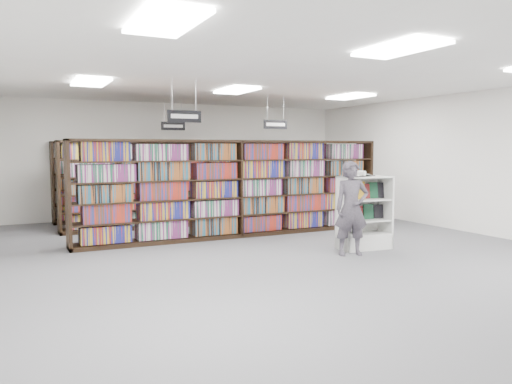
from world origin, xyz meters
name	(u,v)px	position (x,y,z in m)	size (l,w,h in m)	color
floor	(281,253)	(0.00, 0.00, 0.00)	(12.00, 12.00, 0.00)	#4F5054
ceiling	(282,77)	(0.00, 0.00, 3.20)	(10.00, 12.00, 0.10)	white
wall_back	(180,160)	(0.00, 6.00, 1.60)	(10.00, 0.10, 3.20)	white
wall_right	(475,163)	(5.00, 0.00, 1.60)	(0.10, 12.00, 3.20)	white
bookshelf_row_near	(237,188)	(0.00, 2.00, 1.05)	(7.00, 0.60, 2.10)	black
bookshelf_row_mid	(205,183)	(0.00, 4.00, 1.05)	(7.00, 0.60, 2.10)	black
bookshelf_row_far	(184,179)	(0.00, 5.70, 1.05)	(7.00, 0.60, 2.10)	black
aisle_sign_left	(184,115)	(-1.50, 1.00, 2.53)	(0.65, 0.02, 0.80)	#B2B2B7
aisle_sign_right	(276,124)	(1.50, 3.00, 2.53)	(0.65, 0.02, 0.80)	#B2B2B7
aisle_sign_center	(173,125)	(-0.50, 5.00, 2.53)	(0.65, 0.02, 0.80)	#B2B2B7
troffer_front_left	(165,22)	(-3.00, -3.00, 3.16)	(0.60, 1.20, 0.04)	white
troffer_front_center	(400,49)	(0.00, -3.00, 3.16)	(0.60, 1.20, 0.04)	white
troffer_back_left	(91,82)	(-3.00, 2.00, 3.16)	(0.60, 1.20, 0.04)	white
troffer_back_center	(236,90)	(0.00, 2.00, 3.16)	(0.60, 1.20, 0.04)	white
troffer_back_right	(350,97)	(3.00, 2.00, 3.16)	(0.60, 1.20, 0.04)	white
endcap_display	(363,224)	(1.62, -0.31, 0.48)	(1.04, 0.58, 1.40)	white
open_book	(359,175)	(1.49, -0.32, 1.43)	(0.63, 0.47, 0.13)	black
shopper	(352,208)	(1.05, -0.70, 0.85)	(0.62, 0.41, 1.69)	#524B56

